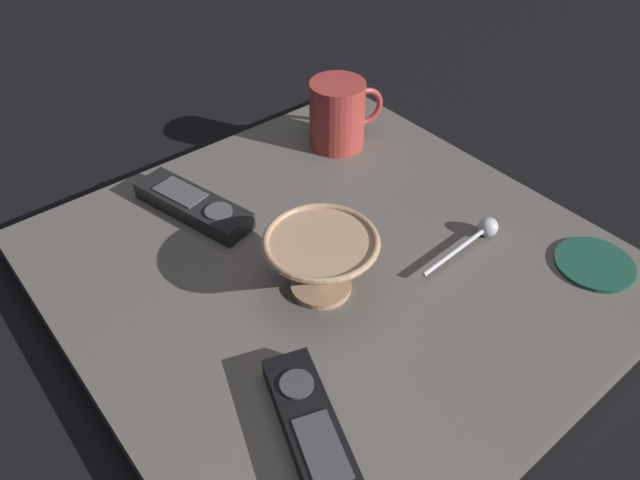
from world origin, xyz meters
The scene contains 8 objects.
ground_plane centered at (0.00, 0.00, 0.00)m, with size 6.00×6.00×0.00m, color black.
table centered at (0.00, 0.00, 0.02)m, with size 0.64×0.63×0.04m.
cereal_bowl centered at (0.03, -0.04, 0.08)m, with size 0.13×0.13×0.08m.
coffee_mug centered at (-0.19, 0.18, 0.09)m, with size 0.08×0.12×0.10m.
teaspoon centered at (0.09, 0.17, 0.05)m, with size 0.03×0.14×0.03m.
tv_remote_near centered at (-0.19, -0.08, 0.05)m, with size 0.19×0.09×0.03m.
tv_remote_far centered at (0.18, -0.17, 0.05)m, with size 0.18×0.10×0.03m.
drink_coaster centered at (0.21, 0.24, 0.04)m, with size 0.10×0.10×0.01m.
Camera 1 is at (0.41, -0.35, 0.55)m, focal length 33.57 mm.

